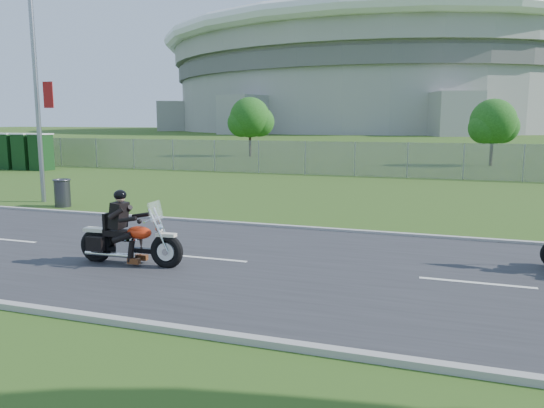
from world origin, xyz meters
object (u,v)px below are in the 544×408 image
(porta_toilet_a, at_px, (41,153))
(porta_toilet_c, at_px, (7,152))
(porta_toilet_b, at_px, (24,152))
(trash_can, at_px, (62,193))
(motorcycle_lead, at_px, (129,242))
(streetlight, at_px, (39,57))

(porta_toilet_a, height_order, porta_toilet_c, same)
(porta_toilet_b, relative_size, trash_can, 2.27)
(porta_toilet_a, distance_m, trash_can, 16.48)
(porta_toilet_b, height_order, motorcycle_lead, porta_toilet_b)
(motorcycle_lead, bearing_deg, streetlight, 137.82)
(motorcycle_lead, relative_size, trash_can, 2.54)
(porta_toilet_a, bearing_deg, porta_toilet_c, 180.00)
(streetlight, relative_size, trash_can, 9.87)
(streetlight, height_order, trash_can, streetlight)
(porta_toilet_b, xyz_separation_m, porta_toilet_c, (-1.40, 0.00, 0.00))
(porta_toilet_b, bearing_deg, motorcycle_lead, -41.89)
(porta_toilet_c, height_order, motorcycle_lead, porta_toilet_c)
(porta_toilet_a, xyz_separation_m, trash_can, (11.56, -11.73, -0.64))
(porta_toilet_b, distance_m, trash_can, 17.49)
(porta_toilet_c, relative_size, motorcycle_lead, 0.90)
(porta_toilet_c, xyz_separation_m, trash_can, (14.36, -11.73, -0.64))
(porta_toilet_a, bearing_deg, streetlight, -47.09)
(porta_toilet_a, height_order, porta_toilet_b, same)
(porta_toilet_c, bearing_deg, porta_toilet_b, 0.00)
(porta_toilet_b, bearing_deg, streetlight, -43.35)
(streetlight, relative_size, motorcycle_lead, 3.89)
(trash_can, bearing_deg, porta_toilet_c, 140.75)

